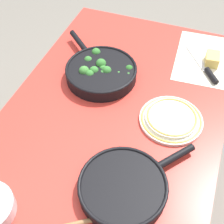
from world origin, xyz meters
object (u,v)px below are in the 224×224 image
object	(u,v)px
wooden_spoon	(81,222)
cheese_block	(212,59)
skillet_broccoli	(101,71)
grater_knife	(206,69)
skillet_eggs	(124,187)
dinner_plate_stack	(171,119)

from	to	relation	value
wooden_spoon	cheese_block	bearing A→B (deg)	39.68
skillet_broccoli	wooden_spoon	size ratio (longest dim) A/B	1.06
skillet_broccoli	cheese_block	xyz separation A→B (m)	(0.25, -0.42, -0.01)
wooden_spoon	cheese_block	distance (m)	0.87
grater_knife	cheese_block	distance (m)	0.06
skillet_eggs	dinner_plate_stack	world-z (taller)	skillet_eggs
wooden_spoon	dinner_plate_stack	bearing A→B (deg)	37.42
dinner_plate_stack	skillet_eggs	bearing A→B (deg)	167.14
skillet_broccoli	dinner_plate_stack	distance (m)	0.35
skillet_eggs	grater_knife	distance (m)	0.66
wooden_spoon	dinner_plate_stack	xyz separation A→B (m)	(0.46, -0.15, 0.01)
skillet_broccoli	dinner_plate_stack	bearing A→B (deg)	-160.03
wooden_spoon	grater_knife	world-z (taller)	grater_knife
dinner_plate_stack	grater_knife	bearing A→B (deg)	-12.89
skillet_broccoli	wooden_spoon	xyz separation A→B (m)	(-0.59, -0.17, -0.02)
dinner_plate_stack	wooden_spoon	bearing A→B (deg)	161.49
skillet_broccoli	dinner_plate_stack	world-z (taller)	skillet_broccoli
skillet_broccoli	skillet_eggs	distance (m)	0.52
skillet_broccoli	wooden_spoon	bearing A→B (deg)	148.35
grater_knife	cheese_block	xyz separation A→B (m)	(0.05, -0.02, 0.01)
skillet_broccoli	skillet_eggs	bearing A→B (deg)	161.22
skillet_broccoli	wooden_spoon	distance (m)	0.62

